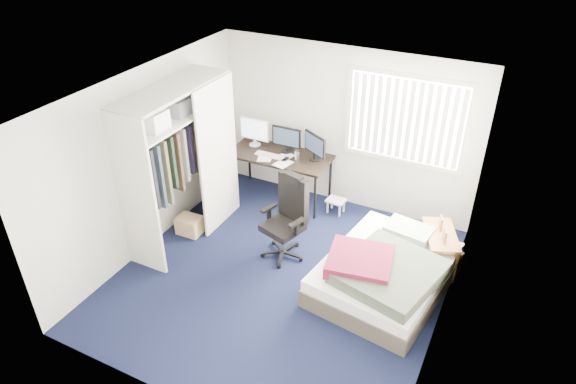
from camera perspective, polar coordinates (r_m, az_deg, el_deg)
The scene contains 10 objects.
ground at distance 6.81m, azimuth -0.72°, elevation -9.39°, with size 4.20×4.20×0.00m, color black.
room_shell at distance 5.93m, azimuth -0.81°, elevation 1.66°, with size 4.20×4.20×4.20m.
window_assembly at distance 7.35m, azimuth 12.95°, elevation 7.81°, with size 1.72×0.09×1.32m.
closet at distance 7.02m, azimuth -12.05°, elevation 4.53°, with size 0.64×1.84×2.22m.
desk at distance 8.00m, azimuth -0.81°, elevation 4.40°, with size 1.60×0.77×1.25m.
office_chair at distance 6.93m, azimuth -0.17°, elevation -3.72°, with size 0.70×0.70×1.20m.
footstool at distance 7.96m, azimuth 5.35°, elevation -1.17°, with size 0.30×0.24×0.23m.
nightstand at distance 7.01m, azimuth 16.59°, elevation -4.87°, with size 0.63×0.84×0.70m.
bed at distance 6.59m, azimuth 10.71°, elevation -8.71°, with size 1.65×2.04×0.62m.
pine_box at distance 7.64m, azimuth -10.87°, elevation -3.63°, with size 0.35×0.26×0.26m, color tan.
Camera 1 is at (2.36, -4.56, 4.48)m, focal length 32.00 mm.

